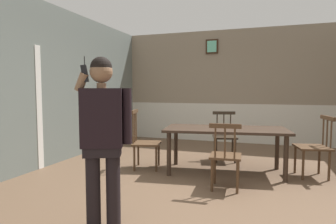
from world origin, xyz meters
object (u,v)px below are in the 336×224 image
(chair_at_table_head, at_px, (315,146))
(person_figure, at_px, (103,131))
(chair_by_doorway, at_px, (225,156))
(chair_opposite_corner, at_px, (144,141))
(chair_near_window, at_px, (225,136))
(dining_table, at_px, (225,133))

(chair_at_table_head, bearing_deg, person_figure, 126.09)
(chair_by_doorway, distance_m, chair_opposite_corner, 1.59)
(chair_near_window, bearing_deg, person_figure, 62.25)
(dining_table, height_order, chair_by_doorway, chair_by_doorway)
(chair_near_window, xyz_separation_m, chair_at_table_head, (1.47, -0.63, 0.01))
(chair_opposite_corner, bearing_deg, chair_near_window, 115.49)
(person_figure, bearing_deg, chair_by_doorway, -146.81)
(person_figure, bearing_deg, chair_opposite_corner, -100.26)
(dining_table, bearing_deg, chair_near_window, 98.55)
(chair_near_window, relative_size, person_figure, 0.56)
(chair_by_doorway, xyz_separation_m, chair_opposite_corner, (-1.46, 0.62, 0.01))
(chair_by_doorway, height_order, person_figure, person_figure)
(chair_at_table_head, height_order, chair_opposite_corner, chair_opposite_corner)
(dining_table, xyz_separation_m, person_figure, (-0.86, -2.30, 0.30))
(chair_at_table_head, distance_m, chair_opposite_corner, 2.72)
(dining_table, bearing_deg, chair_opposite_corner, -171.54)
(dining_table, bearing_deg, chair_at_table_head, 8.39)
(dining_table, height_order, person_figure, person_figure)
(chair_by_doorway, height_order, chair_at_table_head, chair_at_table_head)
(chair_at_table_head, bearing_deg, chair_by_doorway, 117.34)
(chair_at_table_head, bearing_deg, chair_opposite_corner, 85.98)
(chair_by_doorway, bearing_deg, chair_near_window, 94.71)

